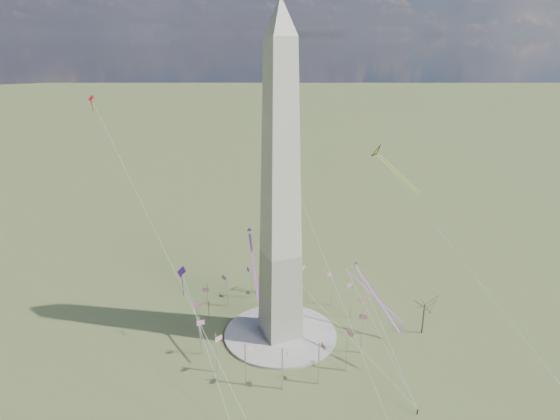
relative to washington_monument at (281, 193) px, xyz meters
name	(u,v)px	position (x,y,z in m)	size (l,w,h in m)	color
ground	(280,335)	(0.00, 0.00, -47.95)	(2000.00, 2000.00, 0.00)	brown
plaza	(280,334)	(0.00, 0.00, -47.55)	(36.00, 36.00, 0.80)	#BBB4AB
washington_monument	(281,193)	(0.00, 0.00, 0.00)	(15.56, 15.56, 100.00)	#AFA393
flagpole_ring	(280,315)	(0.00, 0.00, -40.68)	(54.40, 54.40, 13.00)	white
tree_near	(425,303)	(42.41, -17.16, -36.90)	(8.86, 8.86, 15.50)	#483E2B
person_centre	(417,412)	(17.72, -46.40, -47.14)	(0.95, 0.40, 1.63)	gray
kite_delta_black	(379,154)	(37.89, 6.55, 6.40)	(12.74, 16.81, 14.37)	black
kite_diamond_purple	(182,274)	(-28.41, 9.05, -24.84)	(2.09, 3.40, 10.45)	#4E1C7E
kite_streamer_left	(371,288)	(21.22, -17.46, -26.88)	(4.38, 20.89, 14.39)	#FF3728
kite_streamer_mid	(252,254)	(-9.92, -2.32, -16.81)	(5.93, 19.70, 13.73)	#FF3728
kite_streamer_right	(365,287)	(26.72, -6.68, -33.12)	(12.56, 18.71, 14.68)	#FF3728
kite_small_red	(91,100)	(-46.50, 34.69, 24.83)	(1.68, 1.65, 4.81)	red
kite_small_white	(274,131)	(15.61, 41.57, 9.99)	(1.62, 1.42, 4.25)	silver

